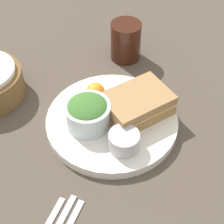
# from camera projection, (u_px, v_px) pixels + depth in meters

# --- Properties ---
(ground_plane) EXTENTS (4.00, 4.00, 0.00)m
(ground_plane) POSITION_uv_depth(u_px,v_px,m) (112.00, 125.00, 0.84)
(ground_plane) COLOR #4C4238
(plate) EXTENTS (0.29, 0.29, 0.02)m
(plate) POSITION_uv_depth(u_px,v_px,m) (112.00, 121.00, 0.83)
(plate) COLOR white
(plate) RESTS_ON ground_plane
(sandwich) EXTENTS (0.16, 0.13, 0.05)m
(sandwich) POSITION_uv_depth(u_px,v_px,m) (137.00, 104.00, 0.82)
(sandwich) COLOR #A37A4C
(sandwich) RESTS_ON plate
(salad_bowl) EXTENTS (0.10, 0.10, 0.06)m
(salad_bowl) POSITION_uv_depth(u_px,v_px,m) (88.00, 112.00, 0.79)
(salad_bowl) COLOR silver
(salad_bowl) RESTS_ON plate
(dressing_cup) EXTENTS (0.06, 0.06, 0.04)m
(dressing_cup) POSITION_uv_depth(u_px,v_px,m) (124.00, 141.00, 0.76)
(dressing_cup) COLOR #B7B7BC
(dressing_cup) RESTS_ON plate
(orange_wedge) EXTENTS (0.04, 0.04, 0.04)m
(orange_wedge) POSITION_uv_depth(u_px,v_px,m) (96.00, 92.00, 0.85)
(orange_wedge) COLOR orange
(orange_wedge) RESTS_ON plate
(drink_glass) EXTENTS (0.08, 0.08, 0.10)m
(drink_glass) POSITION_uv_depth(u_px,v_px,m) (126.00, 41.00, 0.97)
(drink_glass) COLOR #38190F
(drink_glass) RESTS_ON ground_plane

